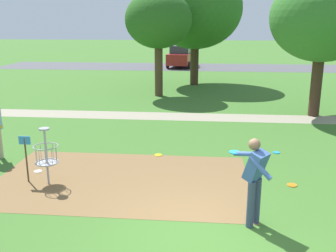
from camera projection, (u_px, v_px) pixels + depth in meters
ground_plane at (202, 237)px, 6.94m from camera, size 160.00×160.00×0.00m
dirt_tee_pad at (122, 180)px, 9.47m from camera, size 6.18×3.80×0.01m
disc_golf_basket at (44, 154)px, 9.06m from camera, size 0.98×0.58×1.39m
player_foreground_watching at (255, 176)px, 7.14m from camera, size 0.73×1.01×1.71m
frisbee_near_basket at (276, 152)px, 11.44m from camera, size 0.21×0.21×0.02m
frisbee_by_tee at (38, 171)px, 9.99m from camera, size 0.21×0.21×0.02m
frisbee_mid_grass at (292, 185)px, 9.15m from camera, size 0.23×0.23×0.02m
frisbee_far_left at (158, 155)px, 11.22m from camera, size 0.23×0.23×0.02m
tree_near_left at (158, 20)px, 19.37m from camera, size 3.38×3.38×5.32m
tree_mid_left at (323, 17)px, 15.01m from camera, size 4.10×4.10×5.69m
tree_mid_center at (195, 9)px, 22.87m from camera, size 5.57×5.57×6.91m
parking_lot_strip at (205, 67)px, 33.39m from camera, size 36.00×6.00×0.01m
parked_car_leftmost at (181, 56)px, 33.25m from camera, size 2.33×4.38×1.84m
gravel_path at (204, 117)px, 15.75m from camera, size 40.00×1.36×0.00m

